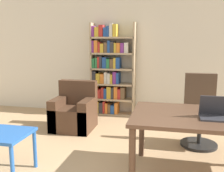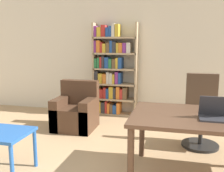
{
  "view_description": "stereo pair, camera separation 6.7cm",
  "coord_description": "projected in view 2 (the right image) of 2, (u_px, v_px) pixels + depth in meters",
  "views": [
    {
      "loc": [
        0.31,
        -0.89,
        1.53
      ],
      "look_at": [
        -0.39,
        2.21,
        0.98
      ],
      "focal_mm": 42.0,
      "sensor_mm": 36.0,
      "label": 1
    },
    {
      "loc": [
        0.37,
        -0.87,
        1.53
      ],
      "look_at": [
        -0.39,
        2.21,
        0.98
      ],
      "focal_mm": 42.0,
      "sensor_mm": 36.0,
      "label": 2
    }
  ],
  "objects": [
    {
      "name": "desk",
      "position": [
        214.0,
        124.0,
        2.81
      ],
      "size": [
        1.78,
        1.01,
        0.73
      ],
      "color": "#4C3323",
      "rests_on": "ground_plane"
    },
    {
      "name": "laptop",
      "position": [
        216.0,
        114.0,
        2.7
      ],
      "size": [
        0.34,
        0.24,
        0.24
      ],
      "color": "#2D2D33",
      "rests_on": "desk"
    },
    {
      "name": "armchair",
      "position": [
        76.0,
        113.0,
        4.62
      ],
      "size": [
        0.69,
        0.66,
        0.83
      ],
      "color": "#472D1E",
      "rests_on": "ground_plane"
    },
    {
      "name": "side_table_blue",
      "position": [
        0.0,
        138.0,
        3.02
      ],
      "size": [
        0.67,
        0.54,
        0.5
      ],
      "color": "#2356A3",
      "rests_on": "ground_plane"
    },
    {
      "name": "office_chair",
      "position": [
        201.0,
        115.0,
        3.85
      ],
      "size": [
        0.53,
        0.53,
        1.06
      ],
      "color": "black",
      "rests_on": "ground_plane"
    },
    {
      "name": "wall_back",
      "position": [
        158.0,
        50.0,
        5.29
      ],
      "size": [
        8.0,
        0.06,
        2.7
      ],
      "color": "beige",
      "rests_on": "ground_plane"
    },
    {
      "name": "bookshelf",
      "position": [
        112.0,
        72.0,
        5.4
      ],
      "size": [
        0.91,
        0.28,
        1.89
      ],
      "color": "tan",
      "rests_on": "ground_plane"
    }
  ]
}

